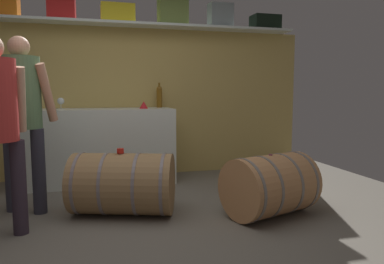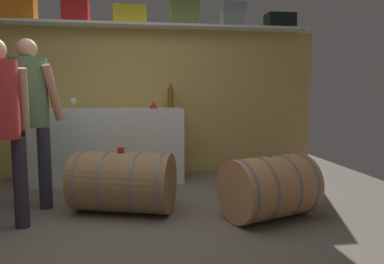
{
  "view_description": "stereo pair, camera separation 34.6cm",
  "coord_description": "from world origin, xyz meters",
  "views": [
    {
      "loc": [
        -0.29,
        -2.81,
        1.14
      ],
      "look_at": [
        0.58,
        0.53,
        0.77
      ],
      "focal_mm": 33.81,
      "sensor_mm": 36.0,
      "label": 1
    },
    {
      "loc": [
        0.05,
        -2.88,
        1.14
      ],
      "look_at": [
        0.58,
        0.53,
        0.77
      ],
      "focal_mm": 33.81,
      "sensor_mm": 36.0,
      "label": 2
    }
  ],
  "objects": [
    {
      "name": "toolcase_black",
      "position": [
        2.07,
        2.1,
        2.14
      ],
      "size": [
        0.4,
        0.27,
        0.2
      ],
      "primitive_type": "cube",
      "rotation": [
        0.0,
        0.0,
        0.01
      ],
      "color": "black",
      "rests_on": "high_shelf_board"
    },
    {
      "name": "wine_barrel_near",
      "position": [
        -0.08,
        0.57,
        0.29
      ],
      "size": [
        1.06,
        0.82,
        0.59
      ],
      "rotation": [
        0.0,
        0.0,
        -0.3
      ],
      "color": "#9A744A",
      "rests_on": "ground"
    },
    {
      "name": "toolcase_yellow",
      "position": [
        -0.01,
        2.1,
        2.16
      ],
      "size": [
        0.43,
        0.3,
        0.23
      ],
      "primitive_type": "cube",
      "rotation": [
        0.0,
        0.0,
        0.02
      ],
      "color": "yellow",
      "rests_on": "high_shelf_board"
    },
    {
      "name": "toolcase_orange",
      "position": [
        -1.39,
        2.1,
        2.22
      ],
      "size": [
        0.42,
        0.21,
        0.36
      ],
      "primitive_type": "cube",
      "rotation": [
        0.0,
        0.0,
        -0.05
      ],
      "color": "orange",
      "rests_on": "high_shelf_board"
    },
    {
      "name": "toolcase_olive",
      "position": [
        0.72,
        2.1,
        2.22
      ],
      "size": [
        0.38,
        0.28,
        0.36
      ],
      "primitive_type": "cube",
      "rotation": [
        0.0,
        0.0,
        0.01
      ],
      "color": "olive",
      "rests_on": "high_shelf_board"
    },
    {
      "name": "wine_barrel_far",
      "position": [
        1.24,
        0.19,
        0.29
      ],
      "size": [
        0.93,
        0.78,
        0.58
      ],
      "rotation": [
        0.0,
        0.0,
        0.33
      ],
      "color": "#B88050",
      "rests_on": "ground"
    },
    {
      "name": "wine_glass",
      "position": [
        -0.73,
        1.83,
        1.04
      ],
      "size": [
        0.08,
        0.08,
        0.14
      ],
      "color": "white",
      "rests_on": "work_cabinet"
    },
    {
      "name": "ground_plane",
      "position": [
        0.0,
        0.56,
        -0.01
      ],
      "size": [
        6.43,
        7.7,
        0.02
      ],
      "primitive_type": "cube",
      "color": "#6A6358"
    },
    {
      "name": "wine_bottle_amber",
      "position": [
        0.52,
        2.07,
        1.09
      ],
      "size": [
        0.08,
        0.08,
        0.34
      ],
      "color": "brown",
      "rests_on": "work_cabinet"
    },
    {
      "name": "toolcase_grey",
      "position": [
        1.39,
        2.1,
        2.21
      ],
      "size": [
        0.34,
        0.21,
        0.33
      ],
      "primitive_type": "cube",
      "rotation": [
        0.0,
        0.0,
        0.05
      ],
      "color": "gray",
      "rests_on": "high_shelf_board"
    },
    {
      "name": "winemaker_pouring",
      "position": [
        -0.98,
        0.87,
        1.02
      ],
      "size": [
        0.55,
        0.5,
        1.66
      ],
      "rotation": [
        0.0,
        0.0,
        -0.47
      ],
      "color": "#2F2F3B",
      "rests_on": "ground"
    },
    {
      "name": "toolcase_red",
      "position": [
        -0.7,
        2.1,
        2.18
      ],
      "size": [
        0.33,
        0.26,
        0.28
      ],
      "primitive_type": "cube",
      "rotation": [
        0.0,
        0.0,
        -0.01
      ],
      "color": "red",
      "rests_on": "high_shelf_board"
    },
    {
      "name": "work_cabinet",
      "position": [
        -0.3,
        1.86,
        0.47
      ],
      "size": [
        1.88,
        0.65,
        0.94
      ],
      "primitive_type": "cube",
      "color": "white",
      "rests_on": "ground"
    },
    {
      "name": "back_wall_panel",
      "position": [
        0.0,
        2.25,
        1.01
      ],
      "size": [
        5.23,
        0.1,
        2.01
      ],
      "primitive_type": "cube",
      "color": "tan",
      "rests_on": "ground"
    },
    {
      "name": "high_shelf_board",
      "position": [
        0.0,
        2.1,
        2.03
      ],
      "size": [
        4.82,
        0.4,
        0.03
      ],
      "primitive_type": "cube",
      "color": "silver",
      "rests_on": "back_wall_panel"
    },
    {
      "name": "tasting_cup",
      "position": [
        -0.1,
        0.57,
        0.61
      ],
      "size": [
        0.06,
        0.06,
        0.04
      ],
      "primitive_type": "cylinder",
      "color": "red",
      "rests_on": "wine_barrel_near"
    },
    {
      "name": "red_funnel",
      "position": [
        0.27,
        1.8,
        0.99
      ],
      "size": [
        0.11,
        0.11,
        0.09
      ],
      "primitive_type": "cone",
      "color": "red",
      "rests_on": "work_cabinet"
    }
  ]
}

